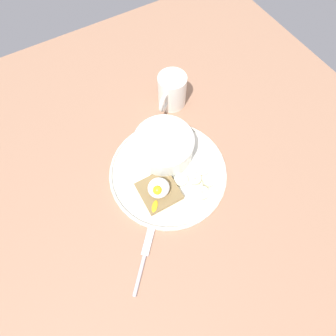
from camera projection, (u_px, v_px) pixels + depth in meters
ground_plane at (168, 175)px, 64.71cm from camera, size 120.00×120.00×2.00cm
plate at (168, 172)px, 63.09cm from camera, size 28.25×28.25×1.60cm
oatmeal_bowl at (164, 146)px, 62.27cm from camera, size 14.21×14.21×6.43cm
toast_slice at (159, 191)px, 59.92cm from camera, size 8.66×8.66×1.38cm
poached_egg at (158, 188)px, 57.82cm from camera, size 6.52×6.73×3.53cm
banana_slice_front at (195, 179)px, 61.45cm from camera, size 4.37×4.39×1.37cm
banana_slice_left at (202, 169)px, 62.65cm from camera, size 4.64×4.64×1.19cm
banana_slice_back at (202, 193)px, 59.76cm from camera, size 3.55×3.42×1.70cm
banana_slice_right at (181, 180)px, 61.45cm from camera, size 4.57×4.57×1.03cm
banana_slice_inner at (209, 182)px, 61.01cm from camera, size 3.93×3.91×1.50cm
coffee_mug at (172, 91)px, 68.90cm from camera, size 10.01×8.25×9.22cm
knife at (144, 258)px, 54.97cm from camera, size 11.10×11.75×0.80cm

